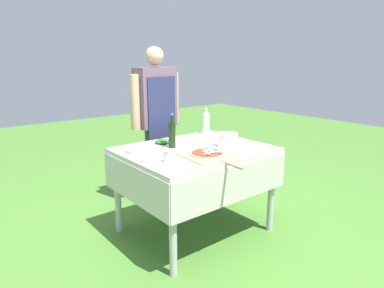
{
  "coord_description": "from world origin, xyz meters",
  "views": [
    {
      "loc": [
        -1.69,
        -2.06,
        1.43
      ],
      "look_at": [
        -0.03,
        0.0,
        0.77
      ],
      "focal_mm": 32.0,
      "sensor_mm": 36.0,
      "label": 1
    }
  ],
  "objects_px": {
    "mixing_tub": "(227,140)",
    "plate_stack": "(141,150)",
    "prep_table": "(195,160)",
    "sauce_jar": "(169,157)",
    "pizza_on_peel": "(208,155)",
    "water_bottle": "(206,122)",
    "person_cook": "(156,113)",
    "oil_bottle": "(172,134)",
    "herb_container": "(163,142)"
  },
  "relations": [
    {
      "from": "person_cook",
      "to": "sauce_jar",
      "type": "height_order",
      "value": "person_cook"
    },
    {
      "from": "plate_stack",
      "to": "sauce_jar",
      "type": "relative_size",
      "value": 2.82
    },
    {
      "from": "oil_bottle",
      "to": "herb_container",
      "type": "xyz_separation_m",
      "value": [
        0.01,
        0.15,
        -0.09
      ]
    },
    {
      "from": "pizza_on_peel",
      "to": "herb_container",
      "type": "bearing_deg",
      "value": 100.01
    },
    {
      "from": "prep_table",
      "to": "oil_bottle",
      "type": "bearing_deg",
      "value": 135.22
    },
    {
      "from": "oil_bottle",
      "to": "mixing_tub",
      "type": "height_order",
      "value": "oil_bottle"
    },
    {
      "from": "person_cook",
      "to": "plate_stack",
      "type": "distance_m",
      "value": 0.84
    },
    {
      "from": "person_cook",
      "to": "plate_stack",
      "type": "relative_size",
      "value": 6.82
    },
    {
      "from": "mixing_tub",
      "to": "plate_stack",
      "type": "height_order",
      "value": "mixing_tub"
    },
    {
      "from": "herb_container",
      "to": "sauce_jar",
      "type": "distance_m",
      "value": 0.51
    },
    {
      "from": "prep_table",
      "to": "oil_bottle",
      "type": "relative_size",
      "value": 4.1
    },
    {
      "from": "prep_table",
      "to": "sauce_jar",
      "type": "height_order",
      "value": "sauce_jar"
    },
    {
      "from": "mixing_tub",
      "to": "prep_table",
      "type": "bearing_deg",
      "value": 155.51
    },
    {
      "from": "herb_container",
      "to": "prep_table",
      "type": "bearing_deg",
      "value": -65.57
    },
    {
      "from": "person_cook",
      "to": "oil_bottle",
      "type": "height_order",
      "value": "person_cook"
    },
    {
      "from": "person_cook",
      "to": "pizza_on_peel",
      "type": "bearing_deg",
      "value": 72.6
    },
    {
      "from": "oil_bottle",
      "to": "mixing_tub",
      "type": "distance_m",
      "value": 0.46
    },
    {
      "from": "prep_table",
      "to": "pizza_on_peel",
      "type": "height_order",
      "value": "pizza_on_peel"
    },
    {
      "from": "mixing_tub",
      "to": "plate_stack",
      "type": "distance_m",
      "value": 0.72
    },
    {
      "from": "pizza_on_peel",
      "to": "oil_bottle",
      "type": "height_order",
      "value": "oil_bottle"
    },
    {
      "from": "pizza_on_peel",
      "to": "herb_container",
      "type": "relative_size",
      "value": 2.88
    },
    {
      "from": "mixing_tub",
      "to": "plate_stack",
      "type": "relative_size",
      "value": 0.75
    },
    {
      "from": "oil_bottle",
      "to": "sauce_jar",
      "type": "height_order",
      "value": "oil_bottle"
    },
    {
      "from": "person_cook",
      "to": "herb_container",
      "type": "distance_m",
      "value": 0.59
    },
    {
      "from": "prep_table",
      "to": "water_bottle",
      "type": "relative_size",
      "value": 4.68
    },
    {
      "from": "herb_container",
      "to": "mixing_tub",
      "type": "height_order",
      "value": "mixing_tub"
    },
    {
      "from": "pizza_on_peel",
      "to": "plate_stack",
      "type": "relative_size",
      "value": 2.53
    },
    {
      "from": "pizza_on_peel",
      "to": "sauce_jar",
      "type": "distance_m",
      "value": 0.31
    },
    {
      "from": "water_bottle",
      "to": "plate_stack",
      "type": "xyz_separation_m",
      "value": [
        -0.85,
        -0.21,
        -0.1
      ]
    },
    {
      "from": "prep_table",
      "to": "oil_bottle",
      "type": "height_order",
      "value": "oil_bottle"
    },
    {
      "from": "water_bottle",
      "to": "sauce_jar",
      "type": "xyz_separation_m",
      "value": [
        -0.82,
        -0.54,
        -0.08
      ]
    },
    {
      "from": "pizza_on_peel",
      "to": "sauce_jar",
      "type": "height_order",
      "value": "sauce_jar"
    },
    {
      "from": "water_bottle",
      "to": "mixing_tub",
      "type": "xyz_separation_m",
      "value": [
        -0.19,
        -0.49,
        -0.06
      ]
    },
    {
      "from": "prep_table",
      "to": "oil_bottle",
      "type": "xyz_separation_m",
      "value": [
        -0.13,
        0.13,
        0.21
      ]
    },
    {
      "from": "person_cook",
      "to": "prep_table",
      "type": "bearing_deg",
      "value": 74.1
    },
    {
      "from": "oil_bottle",
      "to": "mixing_tub",
      "type": "xyz_separation_m",
      "value": [
        0.38,
        -0.24,
        -0.06
      ]
    },
    {
      "from": "herb_container",
      "to": "mixing_tub",
      "type": "relative_size",
      "value": 1.17
    },
    {
      "from": "pizza_on_peel",
      "to": "mixing_tub",
      "type": "distance_m",
      "value": 0.35
    },
    {
      "from": "person_cook",
      "to": "water_bottle",
      "type": "distance_m",
      "value": 0.51
    },
    {
      "from": "prep_table",
      "to": "herb_container",
      "type": "bearing_deg",
      "value": 114.43
    },
    {
      "from": "pizza_on_peel",
      "to": "herb_container",
      "type": "xyz_separation_m",
      "value": [
        -0.05,
        0.52,
        0.01
      ]
    },
    {
      "from": "pizza_on_peel",
      "to": "plate_stack",
      "type": "height_order",
      "value": "pizza_on_peel"
    },
    {
      "from": "water_bottle",
      "to": "oil_bottle",
      "type": "bearing_deg",
      "value": -157.21
    },
    {
      "from": "pizza_on_peel",
      "to": "herb_container",
      "type": "height_order",
      "value": "pizza_on_peel"
    },
    {
      "from": "water_bottle",
      "to": "sauce_jar",
      "type": "relative_size",
      "value": 3.06
    },
    {
      "from": "herb_container",
      "to": "sauce_jar",
      "type": "relative_size",
      "value": 2.47
    },
    {
      "from": "prep_table",
      "to": "water_bottle",
      "type": "height_order",
      "value": "water_bottle"
    },
    {
      "from": "pizza_on_peel",
      "to": "person_cook",
      "type": "bearing_deg",
      "value": 82.59
    },
    {
      "from": "pizza_on_peel",
      "to": "water_bottle",
      "type": "height_order",
      "value": "water_bottle"
    },
    {
      "from": "mixing_tub",
      "to": "oil_bottle",
      "type": "bearing_deg",
      "value": 147.44
    }
  ]
}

